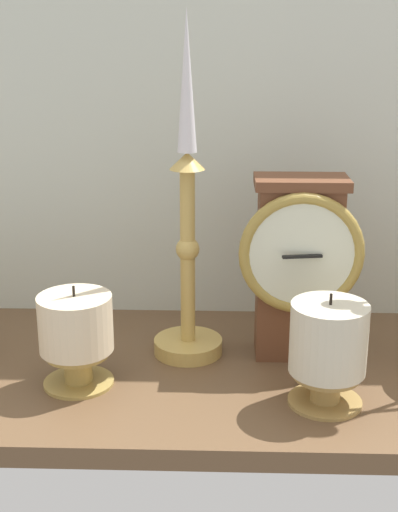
# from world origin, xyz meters

# --- Properties ---
(ground_plane) EXTENTS (1.00, 0.36, 0.02)m
(ground_plane) POSITION_xyz_m (0.00, 0.00, -0.01)
(ground_plane) COLOR brown
(back_wall) EXTENTS (1.20, 0.02, 0.65)m
(back_wall) POSITION_xyz_m (0.00, 0.18, 0.33)
(back_wall) COLOR silver
(back_wall) RESTS_ON ground_plane
(mantel_clock) EXTENTS (0.15, 0.07, 0.22)m
(mantel_clock) POSITION_xyz_m (0.09, 0.03, 0.12)
(mantel_clock) COLOR brown
(mantel_clock) RESTS_ON ground_plane
(candlestick_tall_left) EXTENTS (0.09, 0.09, 0.41)m
(candlestick_tall_left) POSITION_xyz_m (-0.05, 0.04, 0.14)
(candlestick_tall_left) COLOR tan
(candlestick_tall_left) RESTS_ON ground_plane
(pillar_candle_front) EXTENTS (0.08, 0.08, 0.12)m
(pillar_candle_front) POSITION_xyz_m (-0.17, -0.05, 0.06)
(pillar_candle_front) COLOR tan
(pillar_candle_front) RESTS_ON ground_plane
(pillar_candle_near_clock) EXTENTS (0.08, 0.08, 0.13)m
(pillar_candle_near_clock) POSITION_xyz_m (0.11, -0.08, 0.07)
(pillar_candle_near_clock) COLOR #AC894A
(pillar_candle_near_clock) RESTS_ON ground_plane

